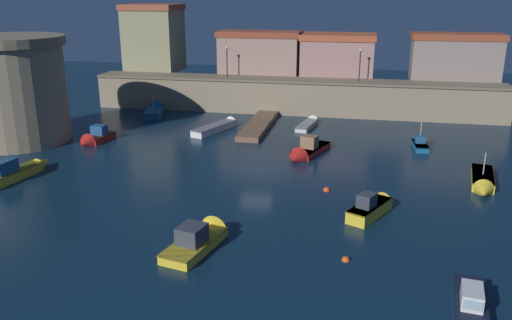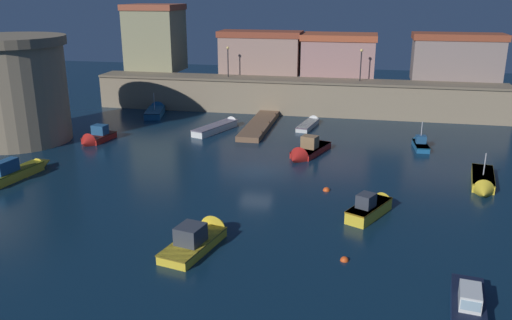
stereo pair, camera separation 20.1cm
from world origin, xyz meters
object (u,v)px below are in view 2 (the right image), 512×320
quay_lamp_0 (228,57)px  moored_boat_5 (156,111)px  quay_lamp_1 (361,60)px  mooring_buoy_1 (326,191)px  moored_boat_1 (483,183)px  moored_boat_3 (420,143)px  mooring_buoy_0 (344,261)px  moored_boat_2 (19,171)px  moored_boat_6 (306,152)px  moored_boat_4 (95,138)px  fortress_tower (14,89)px  moored_boat_9 (202,236)px  moored_boat_7 (469,315)px  moored_boat_8 (221,126)px  moored_boat_10 (310,123)px  moored_boat_0 (373,206)px

quay_lamp_0 → moored_boat_5: 10.32m
quay_lamp_1 → mooring_buoy_1: size_ratio=7.07×
quay_lamp_0 → moored_boat_1: 33.02m
moored_boat_3 → mooring_buoy_0: 23.56m
moored_boat_2 → moored_boat_6: bearing=-56.2°
moored_boat_5 → moored_boat_1: bearing=-132.6°
moored_boat_2 → mooring_buoy_0: bearing=-99.7°
moored_boat_4 → mooring_buoy_0: moored_boat_4 is taller
fortress_tower → moored_boat_2: size_ratio=1.50×
moored_boat_9 → quay_lamp_1: bearing=-0.3°
moored_boat_5 → moored_boat_6: moored_boat_5 is taller
moored_boat_7 → moored_boat_9: 14.26m
mooring_buoy_1 → fortress_tower: bearing=166.0°
quay_lamp_0 → moored_boat_5: quay_lamp_0 is taller
fortress_tower → quay_lamp_1: (30.93, 17.09, 1.35)m
fortress_tower → moored_boat_3: 37.41m
quay_lamp_0 → moored_boat_1: size_ratio=0.54×
moored_boat_8 → moored_boat_10: 9.47m
mooring_buoy_1 → moored_boat_6: bearing=107.1°
moored_boat_2 → moored_boat_6: (20.64, 9.75, -0.14)m
moored_boat_0 → moored_boat_2: size_ratio=0.75×
fortress_tower → moored_boat_3: bearing=8.6°
fortress_tower → moored_boat_6: size_ratio=1.60×
moored_boat_2 → mooring_buoy_1: (23.05, 1.91, -0.54)m
moored_boat_8 → mooring_buoy_0: 28.64m
moored_boat_0 → moored_boat_8: (-15.10, 18.64, -0.16)m
moored_boat_0 → moored_boat_6: (-5.59, 11.35, -0.14)m
moored_boat_10 → mooring_buoy_1: moored_boat_10 is taller
quay_lamp_0 → moored_boat_10: (10.31, -5.65, -5.97)m
fortress_tower → moored_boat_3: (36.71, 5.54, -4.56)m
moored_boat_10 → mooring_buoy_0: moored_boat_10 is taller
moored_boat_6 → moored_boat_1: bearing=88.4°
moored_boat_9 → mooring_buoy_0: 7.98m
moored_boat_0 → moored_boat_9: 11.20m
moored_boat_1 → moored_boat_4: size_ratio=1.48×
moored_boat_5 → moored_boat_10: 18.00m
fortress_tower → moored_boat_0: size_ratio=2.01×
moored_boat_2 → mooring_buoy_0: size_ratio=14.97×
moored_boat_6 → quay_lamp_1: bearing=-175.2°
moored_boat_7 → mooring_buoy_1: (-7.12, 14.61, -0.45)m
quay_lamp_0 → fortress_tower: bearing=-132.8°
quay_lamp_1 → moored_boat_2: size_ratio=0.52×
moored_boat_6 → moored_boat_5: bearing=-105.8°
moored_boat_3 → moored_boat_9: moored_boat_3 is taller
quay_lamp_1 → moored_boat_9: (-7.83, -33.97, -5.82)m
quay_lamp_1 → moored_boat_7: size_ratio=0.61×
moored_boat_5 → mooring_buoy_0: (22.81, -30.59, -0.39)m
quay_lamp_0 → quay_lamp_1: size_ratio=0.99×
moored_boat_8 → moored_boat_9: size_ratio=1.22×
quay_lamp_0 → moored_boat_6: (11.07, -16.53, -5.83)m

